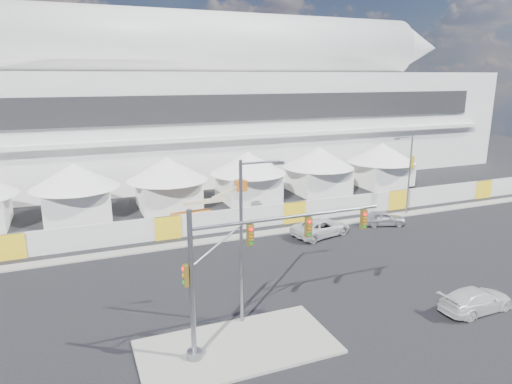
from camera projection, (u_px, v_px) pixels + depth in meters
name	position (u px, v px, depth m)	size (l,w,h in m)	color
ground	(312.00, 301.00, 28.23)	(160.00, 160.00, 0.00)	black
median_island	(237.00, 347.00, 23.34)	(10.00, 5.00, 0.15)	gray
far_curb	(425.00, 211.00, 46.72)	(80.00, 1.20, 0.12)	gray
stadium	(228.00, 105.00, 66.33)	(80.00, 24.80, 21.98)	silver
tent_row	(209.00, 175.00, 49.19)	(53.40, 8.40, 5.40)	white
hoarding_fence	(294.00, 212.00, 43.19)	(70.00, 0.25, 2.00)	silver
scaffold_tower	(452.00, 122.00, 75.81)	(4.40, 4.40, 12.00)	#595B60
sedan_silver	(383.00, 218.00, 42.37)	(4.06, 1.63, 1.38)	silver
pickup_curb	(321.00, 227.00, 39.60)	(5.48, 2.53, 1.52)	silver
pickup_near	(476.00, 300.00, 26.93)	(4.81, 1.96, 1.40)	silver
lot_car_b	(419.00, 192.00, 51.95)	(4.31, 1.73, 1.47)	black
traffic_mast	(236.00, 271.00, 22.04)	(10.54, 0.74, 7.57)	gray
streetlight_median	(245.00, 232.00, 24.46)	(2.54, 0.26, 9.20)	gray
streetlight_curb	(408.00, 169.00, 44.65)	(2.37, 0.53, 8.00)	slate
boom_lift	(199.00, 213.00, 42.72)	(7.48, 1.96, 3.77)	#C15F12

